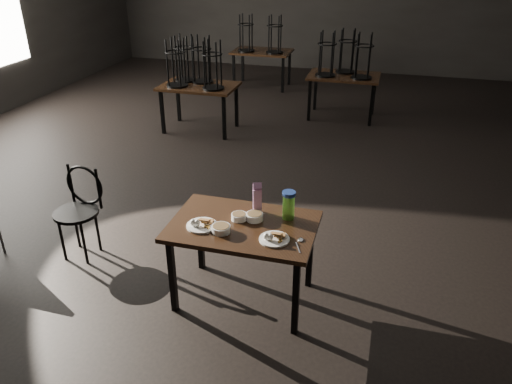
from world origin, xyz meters
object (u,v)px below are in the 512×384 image
(main_table, at_px, (243,232))
(bentwood_chair, at_px, (80,205))
(juice_carton, at_px, (257,199))
(water_bottle, at_px, (289,205))

(main_table, height_order, bentwood_chair, bentwood_chair)
(juice_carton, distance_m, bentwood_chair, 1.84)
(juice_carton, relative_size, water_bottle, 1.18)
(water_bottle, xyz_separation_m, bentwood_chair, (-2.08, 0.07, -0.34))
(juice_carton, xyz_separation_m, water_bottle, (0.27, -0.01, -0.01))
(water_bottle, bearing_deg, juice_carton, 178.18)
(water_bottle, distance_m, bentwood_chair, 2.11)
(juice_carton, bearing_deg, water_bottle, -1.82)
(water_bottle, relative_size, bentwood_chair, 0.27)
(main_table, relative_size, water_bottle, 4.88)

